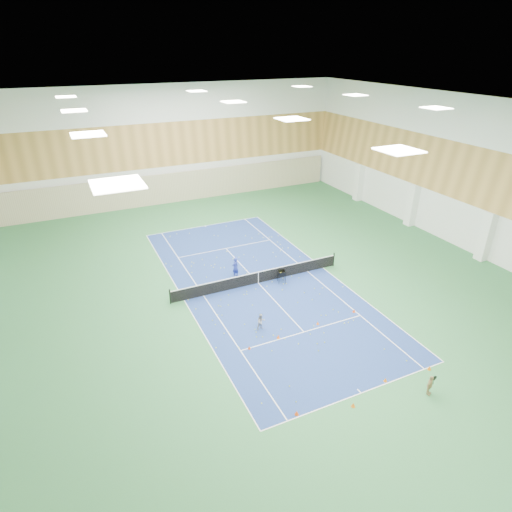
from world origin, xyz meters
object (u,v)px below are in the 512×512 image
Objects in this scene: child_apron at (430,385)px; ball_cart at (281,277)px; tennis_net at (258,277)px; child_court at (261,322)px; coach at (235,267)px.

child_apron is 12.77m from ball_cart.
tennis_net is 5.49m from child_court.
coach is at bearing 126.21° from tennis_net.
tennis_net is 13.40× the size of ball_cart.
child_apron is at bearing -62.19° from child_court.
tennis_net is 1.66m from ball_cart.
ball_cart is (-1.40, 12.70, -0.08)m from child_apron.
coach reaches higher than tennis_net.
coach is 15.40m from child_apron.
child_apron is at bearing 80.62° from coach.
coach reaches higher than child_court.
child_court is at bearing 56.15° from coach.
tennis_net reaches higher than child_court.
ball_cart is (1.55, -0.60, -0.07)m from tennis_net.
child_apron is at bearing -77.50° from tennis_net.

